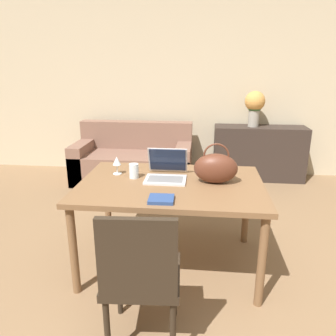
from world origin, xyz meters
The scene contains 11 objects.
wall_back centered at (0.00, 3.41, 1.35)m, with size 10.00×0.06×2.70m.
dining_table centered at (-0.15, 0.81, 0.66)m, with size 1.45×1.00×0.74m.
chair centered at (-0.23, -0.06, 0.51)m, with size 0.47×0.47×0.91m.
couch centered at (-0.89, 2.88, 0.29)m, with size 1.66×0.80×0.82m.
sideboard centered at (0.92, 3.13, 0.39)m, with size 1.30×0.40×0.78m.
laptop centered at (-0.20, 0.93, 0.80)m, with size 0.33×0.34×0.24m.
drinking_glass centered at (-0.46, 0.89, 0.80)m, with size 0.08×0.08×0.12m.
wine_glass centered at (-0.62, 0.97, 0.84)m, with size 0.07×0.07×0.15m.
handbag centered at (0.20, 0.84, 0.86)m, with size 0.34×0.18×0.32m.
flower_vase centered at (0.80, 3.13, 1.09)m, with size 0.28×0.28×0.50m.
book centered at (-0.18, 0.44, 0.75)m, with size 0.18×0.16×0.02m.
Camera 1 is at (0.08, -1.61, 1.64)m, focal length 35.00 mm.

